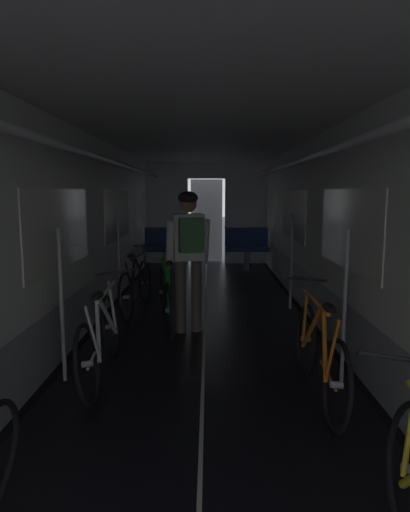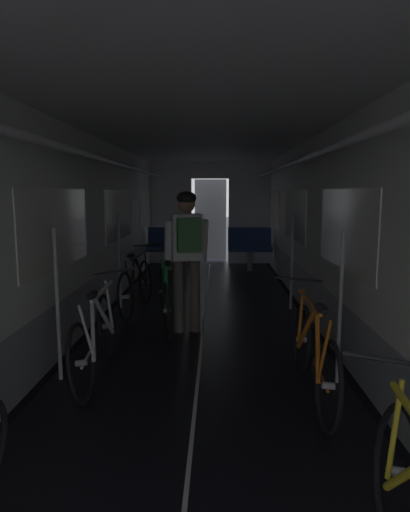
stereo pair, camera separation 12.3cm
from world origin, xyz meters
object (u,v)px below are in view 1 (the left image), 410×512
(bench_seat_far_left, at_px, (166,245))
(bicycle_orange, at_px, (319,354))
(bicycle_white, at_px, (101,338))
(bicycle_green_in_aisle, at_px, (166,297))
(bicycle_black, at_px, (136,286))
(bench_seat_far_right, at_px, (246,245))
(person_cyclist_aisle, at_px, (189,246))

(bench_seat_far_left, relative_size, bicycle_orange, 0.58)
(bicycle_white, distance_m, bicycle_green_in_aisle, 1.71)
(bicycle_black, bearing_deg, bicycle_white, -88.94)
(bench_seat_far_right, height_order, bicycle_white, bicycle_white)
(bench_seat_far_right, bearing_deg, bicycle_green_in_aisle, -108.17)
(bicycle_black, distance_m, person_cyclist_aisle, 1.41)
(bicycle_black, xyz_separation_m, bicycle_white, (0.04, -2.33, -0.00))
(bicycle_orange, bearing_deg, person_cyclist_aisle, 123.26)
(bench_seat_far_right, xyz_separation_m, bicycle_black, (-1.89, -3.58, -0.18))
(bench_seat_far_left, bearing_deg, bicycle_white, -90.42)
(bicycle_black, bearing_deg, bench_seat_far_left, 88.61)
(bicycle_white, bearing_deg, bench_seat_far_right, 72.68)
(bench_seat_far_left, xyz_separation_m, bicycle_black, (-0.09, -3.58, -0.18))
(bench_seat_far_right, xyz_separation_m, bicycle_white, (-1.84, -5.91, -0.19))
(bicycle_white, distance_m, person_cyclist_aisle, 1.72)
(bench_seat_far_right, bearing_deg, bicycle_white, -107.32)
(bicycle_orange, height_order, bicycle_green_in_aisle, bicycle_orange)
(bench_seat_far_left, height_order, bicycle_green_in_aisle, bench_seat_far_left)
(bicycle_orange, xyz_separation_m, person_cyclist_aisle, (-1.16, 1.77, 0.69))
(bench_seat_far_left, distance_m, bicycle_black, 3.59)
(bicycle_green_in_aisle, bearing_deg, bicycle_white, -105.11)
(bench_seat_far_left, xyz_separation_m, bicycle_green_in_aisle, (0.40, -4.26, -0.18))
(bench_seat_far_left, height_order, bicycle_orange, bench_seat_far_left)
(bicycle_white, relative_size, bicycle_green_in_aisle, 1.01)
(bench_seat_far_left, xyz_separation_m, person_cyclist_aisle, (0.71, -4.53, 0.50))
(person_cyclist_aisle, bearing_deg, bench_seat_far_left, 98.94)
(bicycle_white, xyz_separation_m, bicycle_green_in_aisle, (0.45, 1.65, 0.00))
(bicycle_white, bearing_deg, bicycle_black, 91.06)
(bicycle_white, bearing_deg, bicycle_orange, -11.43)
(bicycle_white, height_order, bicycle_green_in_aisle, bicycle_white)
(bicycle_black, relative_size, bicycle_orange, 1.00)
(bicycle_black, distance_m, bicycle_white, 2.33)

